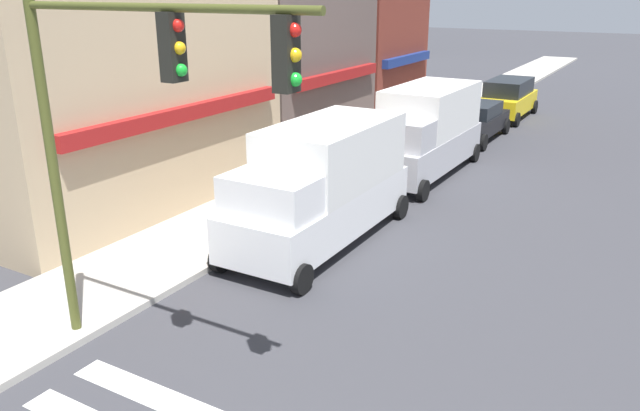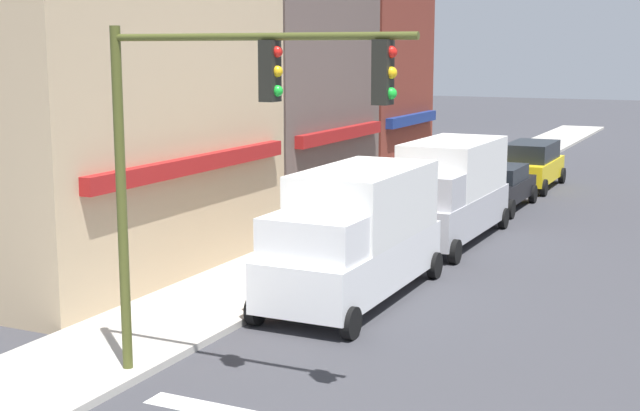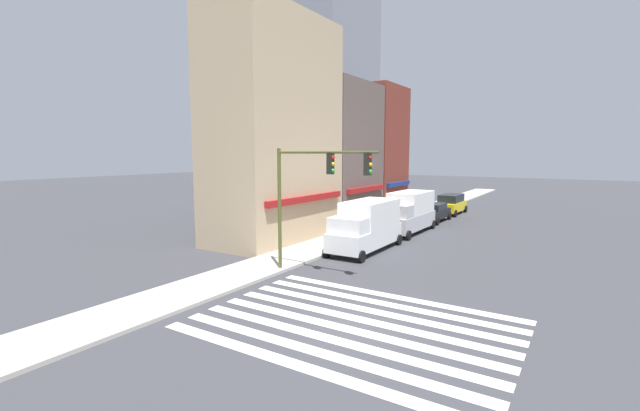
# 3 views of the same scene
# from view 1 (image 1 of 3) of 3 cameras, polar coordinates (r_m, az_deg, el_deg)

# --- Properties ---
(traffic_signal) EXTENTS (0.32, 5.48, 6.19)m
(traffic_signal) POSITION_cam_1_polar(r_m,az_deg,el_deg) (9.97, -17.02, 8.47)
(traffic_signal) COLOR #474C1E
(traffic_signal) RESTS_ON ground_plane
(box_truck_white) EXTENTS (6.21, 2.42, 3.04)m
(box_truck_white) POSITION_cam_1_polar(r_m,az_deg,el_deg) (15.76, 0.16, 2.11)
(box_truck_white) COLOR white
(box_truck_white) RESTS_ON ground_plane
(box_truck_silver) EXTENTS (6.23, 2.42, 3.04)m
(box_truck_silver) POSITION_cam_1_polar(r_m,az_deg,el_deg) (22.03, 9.50, 6.82)
(box_truck_silver) COLOR #B7B7BC
(box_truck_silver) RESTS_ON ground_plane
(sedan_black) EXTENTS (4.42, 2.02, 1.59)m
(sedan_black) POSITION_cam_1_polar(r_m,az_deg,el_deg) (27.95, 14.02, 7.57)
(sedan_black) COLOR black
(sedan_black) RESTS_ON ground_plane
(suv_yellow) EXTENTS (4.70, 2.12, 1.94)m
(suv_yellow) POSITION_cam_1_polar(r_m,az_deg,el_deg) (33.15, 16.82, 9.43)
(suv_yellow) COLOR yellow
(suv_yellow) RESTS_ON ground_plane
(pedestrian_grey_coat) EXTENTS (0.32, 0.32, 1.77)m
(pedestrian_grey_coat) POSITION_cam_1_polar(r_m,az_deg,el_deg) (19.77, -1.21, 4.12)
(pedestrian_grey_coat) COLOR #23232D
(pedestrian_grey_coat) RESTS_ON sidewalk_left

